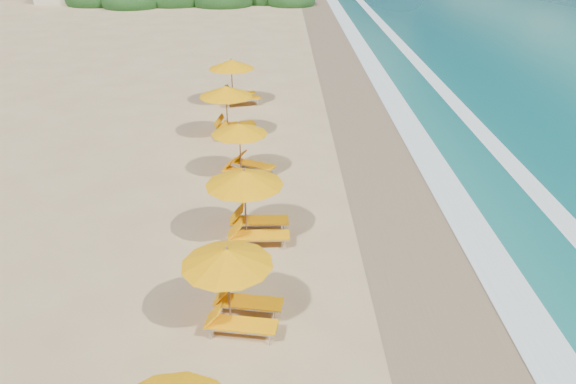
{
  "coord_description": "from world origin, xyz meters",
  "views": [
    {
      "loc": [
        -0.22,
        -14.39,
        8.48
      ],
      "look_at": [
        0.0,
        0.0,
        1.2
      ],
      "focal_mm": 34.5,
      "sensor_mm": 36.0,
      "label": 1
    }
  ],
  "objects": [
    {
      "name": "station_6",
      "position": [
        -2.38,
        12.16,
        1.27
      ],
      "size": [
        2.84,
        2.75,
        2.27
      ],
      "rotation": [
        0.0,
        0.0,
        0.28
      ],
      "color": "olive",
      "rests_on": "ground"
    },
    {
      "name": "wet_sand",
      "position": [
        4.0,
        0.0,
        0.01
      ],
      "size": [
        4.0,
        160.0,
        0.01
      ],
      "primitive_type": "cube",
      "color": "#846B4F",
      "rests_on": "ground"
    },
    {
      "name": "ground",
      "position": [
        0.0,
        0.0,
        0.0
      ],
      "size": [
        160.0,
        160.0,
        0.0
      ],
      "primitive_type": "plane",
      "color": "tan",
      "rests_on": "ground"
    },
    {
      "name": "station_4",
      "position": [
        -1.5,
        3.74,
        1.13
      ],
      "size": [
        2.65,
        2.64,
        2.01
      ],
      "rotation": [
        0.0,
        0.0,
        -0.45
      ],
      "color": "olive",
      "rests_on": "ground"
    },
    {
      "name": "station_3",
      "position": [
        -1.05,
        -0.59,
        1.25
      ],
      "size": [
        2.41,
        2.23,
        2.23
      ],
      "rotation": [
        0.0,
        0.0,
        0.02
      ],
      "color": "olive",
      "rests_on": "ground"
    },
    {
      "name": "station_5",
      "position": [
        -2.26,
        7.7,
        1.26
      ],
      "size": [
        2.78,
        2.68,
        2.24
      ],
      "rotation": [
        0.0,
        0.0,
        0.25
      ],
      "color": "olive",
      "rests_on": "ground"
    },
    {
      "name": "station_2",
      "position": [
        -1.24,
        -4.34,
        1.16
      ],
      "size": [
        2.45,
        2.33,
        2.08
      ],
      "rotation": [
        0.0,
        0.0,
        -0.16
      ],
      "color": "olive",
      "rests_on": "ground"
    },
    {
      "name": "surf_foam",
      "position": [
        6.7,
        0.0,
        0.03
      ],
      "size": [
        4.0,
        160.0,
        0.01
      ],
      "color": "white",
      "rests_on": "ground"
    }
  ]
}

